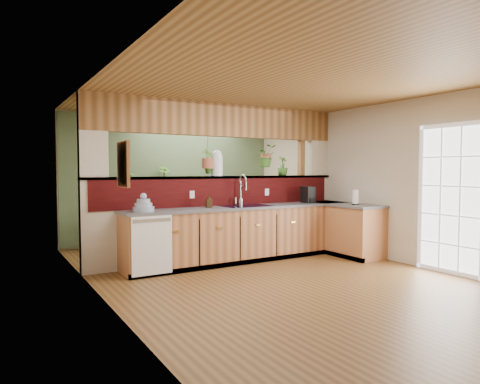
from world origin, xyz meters
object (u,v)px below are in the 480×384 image
paper_towel (356,198)px  shelving_console (146,220)px  coffee_maker (308,195)px  glass_jar (217,163)px  soap_dispenser (209,201)px  faucet (242,189)px  dish_stack (144,206)px

paper_towel → shelving_console: (-2.65, 3.03, -0.52)m
coffee_maker → glass_jar: size_ratio=0.68×
paper_towel → soap_dispenser: bearing=161.5°
shelving_console → glass_jar: bearing=-76.0°
faucet → coffee_maker: faucet is taller
coffee_maker → glass_jar: 1.78m
faucet → glass_jar: size_ratio=1.19×
paper_towel → faucet: bearing=152.1°
soap_dispenser → paper_towel: (2.38, -0.80, 0.02)m
soap_dispenser → faucet: bearing=9.1°
dish_stack → glass_jar: glass_jar is taller
paper_towel → shelving_console: size_ratio=0.16×
coffee_maker → glass_jar: glass_jar is taller
coffee_maker → shelving_console: size_ratio=0.18×
dish_stack → paper_towel: size_ratio=1.14×
soap_dispenser → coffee_maker: bearing=-2.0°
soap_dispenser → paper_towel: size_ratio=0.75×
coffee_maker → faucet: bearing=178.4°
soap_dispenser → coffee_maker: (1.96, -0.07, 0.04)m
coffee_maker → paper_towel: coffee_maker is taller
dish_stack → shelving_console: (0.82, 2.32, -0.48)m
faucet → glass_jar: bearing=147.5°
soap_dispenser → coffee_maker: 1.96m
dish_stack → glass_jar: (1.41, 0.42, 0.63)m
faucet → coffee_maker: 1.31m
glass_jar → shelving_console: glass_jar is taller
soap_dispenser → shelving_console: soap_dispenser is taller
dish_stack → soap_dispenser: 1.09m
faucet → paper_towel: (1.71, -0.91, -0.16)m
dish_stack → shelving_console: 2.51m
coffee_maker → paper_towel: (0.43, -0.73, -0.02)m
glass_jar → soap_dispenser: bearing=-133.9°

